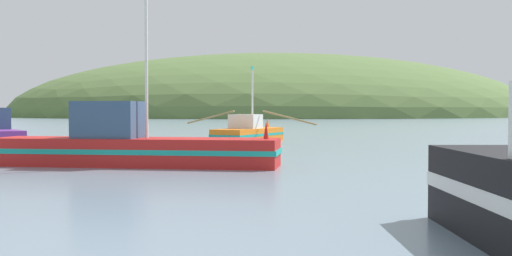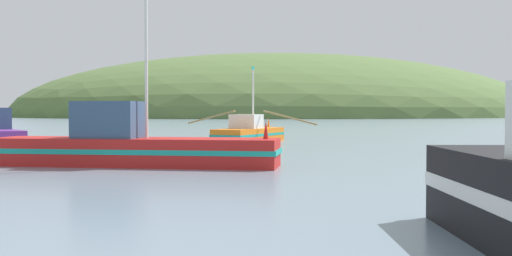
{
  "view_description": "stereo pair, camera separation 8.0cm",
  "coord_description": "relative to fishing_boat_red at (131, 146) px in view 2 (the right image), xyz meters",
  "views": [
    {
      "loc": [
        -9.59,
        5.54,
        2.16
      ],
      "look_at": [
        -3.88,
        29.36,
        1.4
      ],
      "focal_mm": 40.53,
      "sensor_mm": 36.0,
      "label": 1
    },
    {
      "loc": [
        -9.51,
        5.52,
        2.16
      ],
      "look_at": [
        -3.88,
        29.36,
        1.4
      ],
      "focal_mm": 40.53,
      "sensor_mm": 36.0,
      "label": 2
    }
  ],
  "objects": [
    {
      "name": "fishing_boat_orange",
      "position": [
        8.03,
        14.95,
        -0.15
      ],
      "size": [
        7.55,
        6.54,
        5.14
      ],
      "rotation": [
        0.0,
        0.0,
        0.87
      ],
      "color": "orange",
      "rests_on": "ground"
    },
    {
      "name": "hill_far_left",
      "position": [
        58.56,
        184.9,
        -0.77
      ],
      "size": [
        191.18,
        152.94,
        44.69
      ],
      "primitive_type": "ellipsoid",
      "color": "#516B38",
      "rests_on": "ground"
    },
    {
      "name": "fishing_boat_red",
      "position": [
        0.0,
        0.0,
        0.0
      ],
      "size": [
        11.24,
        6.17,
        7.03
      ],
      "rotation": [
        0.0,
        0.0,
        5.91
      ],
      "color": "red",
      "rests_on": "ground"
    }
  ]
}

